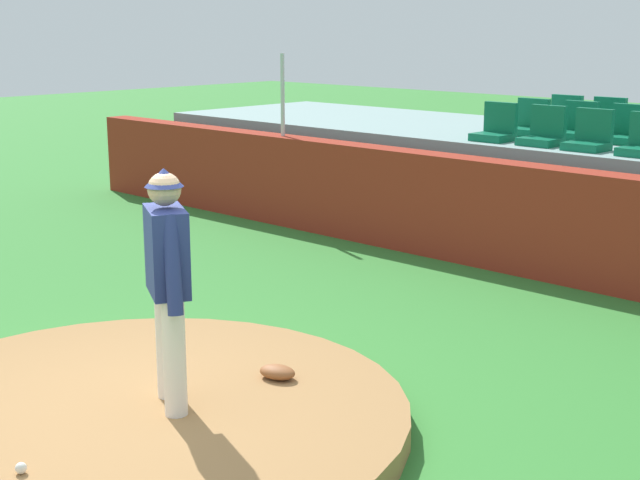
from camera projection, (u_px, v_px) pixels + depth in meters
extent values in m
plane|color=#337C30|center=(129.00, 430.00, 6.77)|extent=(60.00, 60.00, 0.00)
cylinder|color=#9D7143|center=(129.00, 418.00, 6.74)|extent=(4.14, 4.14, 0.19)
cylinder|color=silver|center=(167.00, 342.00, 6.81)|extent=(0.16, 0.16, 0.85)
cylinder|color=silver|center=(174.00, 358.00, 6.49)|extent=(0.16, 0.16, 0.85)
cube|color=navy|center=(167.00, 251.00, 6.48)|extent=(0.55, 0.45, 0.62)
cylinder|color=navy|center=(162.00, 248.00, 6.72)|extent=(0.22, 0.19, 0.70)
cylinder|color=navy|center=(173.00, 265.00, 6.25)|extent=(0.25, 0.20, 0.70)
sphere|color=tan|center=(164.00, 189.00, 6.38)|extent=(0.24, 0.24, 0.24)
cone|color=navy|center=(164.00, 177.00, 6.36)|extent=(0.37, 0.37, 0.13)
sphere|color=white|center=(21.00, 468.00, 5.71)|extent=(0.07, 0.07, 0.07)
ellipsoid|color=brown|center=(277.00, 372.00, 7.23)|extent=(0.34, 0.28, 0.11)
cube|color=maroon|center=(543.00, 222.00, 10.74)|extent=(17.22, 0.40, 1.31)
cylinder|color=silver|center=(283.00, 95.00, 13.36)|extent=(0.06, 0.06, 1.19)
cube|color=#7E9B99|center=(629.00, 194.00, 12.28)|extent=(15.30, 3.32, 1.40)
cube|color=#0D6442|center=(493.00, 137.00, 12.18)|extent=(0.48, 0.44, 0.10)
cube|color=#0D6442|center=(501.00, 117.00, 12.25)|extent=(0.48, 0.08, 0.40)
cube|color=#0D6442|center=(540.00, 142.00, 11.72)|extent=(0.48, 0.44, 0.10)
cube|color=#0D6442|center=(549.00, 121.00, 11.79)|extent=(0.48, 0.08, 0.40)
cube|color=#0D6442|center=(586.00, 146.00, 11.26)|extent=(0.48, 0.44, 0.10)
cube|color=#0D6442|center=(595.00, 125.00, 11.33)|extent=(0.48, 0.08, 0.40)
cube|color=#0D6442|center=(526.00, 132.00, 12.80)|extent=(0.48, 0.44, 0.10)
cube|color=#0D6442|center=(534.00, 113.00, 12.87)|extent=(0.48, 0.08, 0.40)
cube|color=#0D6442|center=(574.00, 135.00, 12.37)|extent=(0.48, 0.44, 0.10)
cube|color=#0D6442|center=(581.00, 116.00, 12.44)|extent=(0.48, 0.08, 0.40)
cube|color=#0D6442|center=(622.00, 140.00, 11.90)|extent=(0.48, 0.44, 0.10)
cube|color=#0D6442|center=(630.00, 119.00, 11.97)|extent=(0.48, 0.08, 0.40)
cube|color=#0D6442|center=(560.00, 127.00, 13.41)|extent=(0.48, 0.44, 0.10)
cube|color=#0D6442|center=(567.00, 109.00, 13.48)|extent=(0.48, 0.08, 0.40)
cube|color=#0D6442|center=(603.00, 130.00, 13.01)|extent=(0.48, 0.44, 0.10)
cube|color=#0D6442|center=(610.00, 111.00, 13.08)|extent=(0.48, 0.08, 0.40)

